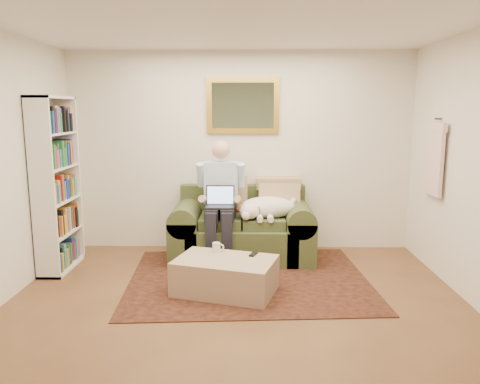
{
  "coord_description": "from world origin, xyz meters",
  "views": [
    {
      "loc": [
        0.11,
        -3.67,
        1.86
      ],
      "look_at": [
        0.02,
        1.43,
        0.95
      ],
      "focal_mm": 35.0,
      "sensor_mm": 36.0,
      "label": 1
    }
  ],
  "objects_px": {
    "sofa": "(242,234)",
    "ottoman": "(225,276)",
    "seated_man": "(220,203)",
    "bookshelf": "(56,185)",
    "sleeping_dog": "(268,207)",
    "laptop": "(220,201)",
    "coffee_mug": "(216,247)"
  },
  "relations": [
    {
      "from": "sleeping_dog",
      "to": "seated_man",
      "type": "bearing_deg",
      "value": -172.87
    },
    {
      "from": "ottoman",
      "to": "coffee_mug",
      "type": "height_order",
      "value": "coffee_mug"
    },
    {
      "from": "sleeping_dog",
      "to": "ottoman",
      "type": "distance_m",
      "value": 1.26
    },
    {
      "from": "seated_man",
      "to": "sleeping_dog",
      "type": "relative_size",
      "value": 2.04
    },
    {
      "from": "ottoman",
      "to": "coffee_mug",
      "type": "bearing_deg",
      "value": 113.68
    },
    {
      "from": "sleeping_dog",
      "to": "bookshelf",
      "type": "distance_m",
      "value": 2.5
    },
    {
      "from": "ottoman",
      "to": "bookshelf",
      "type": "distance_m",
      "value": 2.26
    },
    {
      "from": "seated_man",
      "to": "bookshelf",
      "type": "bearing_deg",
      "value": -172.05
    },
    {
      "from": "sofa",
      "to": "bookshelf",
      "type": "xyz_separation_m",
      "value": [
        -2.14,
        -0.42,
        0.7
      ]
    },
    {
      "from": "sofa",
      "to": "ottoman",
      "type": "relative_size",
      "value": 1.78
    },
    {
      "from": "sofa",
      "to": "seated_man",
      "type": "height_order",
      "value": "seated_man"
    },
    {
      "from": "coffee_mug",
      "to": "bookshelf",
      "type": "height_order",
      "value": "bookshelf"
    },
    {
      "from": "seated_man",
      "to": "sleeping_dog",
      "type": "height_order",
      "value": "seated_man"
    },
    {
      "from": "laptop",
      "to": "bookshelf",
      "type": "distance_m",
      "value": 1.9
    },
    {
      "from": "seated_man",
      "to": "ottoman",
      "type": "relative_size",
      "value": 1.5
    },
    {
      "from": "bookshelf",
      "to": "sofa",
      "type": "bearing_deg",
      "value": 11.19
    },
    {
      "from": "ottoman",
      "to": "sleeping_dog",
      "type": "bearing_deg",
      "value": 66.02
    },
    {
      "from": "laptop",
      "to": "coffee_mug",
      "type": "bearing_deg",
      "value": -90.07
    },
    {
      "from": "coffee_mug",
      "to": "bookshelf",
      "type": "distance_m",
      "value": 2.02
    },
    {
      "from": "laptop",
      "to": "bookshelf",
      "type": "xyz_separation_m",
      "value": [
        -1.87,
        -0.19,
        0.23
      ]
    },
    {
      "from": "sleeping_dog",
      "to": "sofa",
      "type": "bearing_deg",
      "value": 164.26
    },
    {
      "from": "seated_man",
      "to": "bookshelf",
      "type": "relative_size",
      "value": 0.74
    },
    {
      "from": "sofa",
      "to": "ottoman",
      "type": "height_order",
      "value": "sofa"
    },
    {
      "from": "sofa",
      "to": "sleeping_dog",
      "type": "relative_size",
      "value": 2.43
    },
    {
      "from": "ottoman",
      "to": "coffee_mug",
      "type": "relative_size",
      "value": 9.86
    },
    {
      "from": "ottoman",
      "to": "laptop",
      "type": "bearing_deg",
      "value": 96.5
    },
    {
      "from": "sofa",
      "to": "laptop",
      "type": "height_order",
      "value": "laptop"
    },
    {
      "from": "bookshelf",
      "to": "ottoman",
      "type": "bearing_deg",
      "value": -20.22
    },
    {
      "from": "seated_man",
      "to": "ottoman",
      "type": "height_order",
      "value": "seated_man"
    },
    {
      "from": "sofa",
      "to": "ottoman",
      "type": "bearing_deg",
      "value": -97.81
    },
    {
      "from": "seated_man",
      "to": "sleeping_dog",
      "type": "xyz_separation_m",
      "value": [
        0.58,
        0.07,
        -0.07
      ]
    },
    {
      "from": "ottoman",
      "to": "coffee_mug",
      "type": "distance_m",
      "value": 0.35
    }
  ]
}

